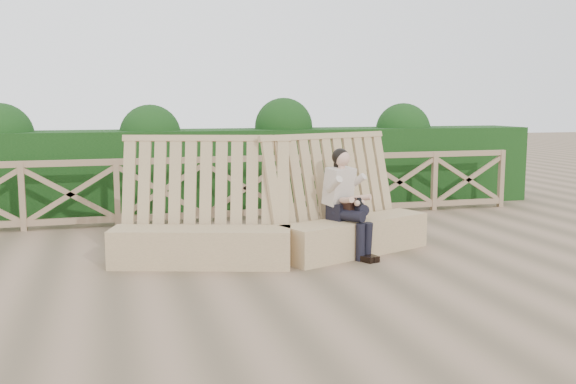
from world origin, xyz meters
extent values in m
plane|color=brown|center=(0.00, 0.00, 0.00)|extent=(60.00, 60.00, 0.00)
cube|color=#987C56|center=(-1.21, 0.56, 0.24)|extent=(2.25, 1.12, 0.47)
cube|color=#987C56|center=(-1.13, 0.82, 0.81)|extent=(2.24, 1.07, 1.59)
cube|color=#987C56|center=(0.87, 0.65, 0.24)|extent=(2.23, 1.27, 0.47)
cube|color=#987C56|center=(0.77, 0.90, 0.81)|extent=(2.21, 1.23, 1.59)
cube|color=black|center=(0.67, 0.67, 0.58)|extent=(0.42, 0.38, 0.21)
cube|color=#C4B2A1|center=(0.65, 0.72, 0.91)|extent=(0.47, 0.42, 0.51)
sphere|color=tan|center=(0.67, 0.67, 1.27)|extent=(0.27, 0.27, 0.20)
sphere|color=black|center=(0.66, 0.70, 1.29)|extent=(0.30, 0.30, 0.22)
cylinder|color=black|center=(0.68, 0.45, 0.56)|extent=(0.33, 0.46, 0.15)
cylinder|color=black|center=(0.81, 0.54, 0.63)|extent=(0.33, 0.47, 0.16)
cylinder|color=black|center=(0.77, 0.26, 0.24)|extent=(0.16, 0.16, 0.47)
cylinder|color=black|center=(0.88, 0.29, 0.24)|extent=(0.16, 0.16, 0.47)
cube|color=black|center=(0.81, 0.18, 0.04)|extent=(0.18, 0.25, 0.08)
cube|color=black|center=(0.91, 0.21, 0.04)|extent=(0.18, 0.25, 0.08)
cube|color=black|center=(0.77, 0.53, 0.67)|extent=(0.29, 0.25, 0.17)
cube|color=black|center=(0.82, 0.38, 0.73)|extent=(0.10, 0.11, 0.12)
cube|color=#82694B|center=(0.00, 3.50, 1.05)|extent=(10.10, 0.07, 0.10)
cube|color=#82694B|center=(0.00, 3.50, 0.12)|extent=(10.10, 0.07, 0.10)
cube|color=black|center=(0.00, 4.70, 0.75)|extent=(12.00, 1.20, 1.50)
camera|label=1|loc=(-2.30, -7.14, 1.99)|focal=40.00mm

